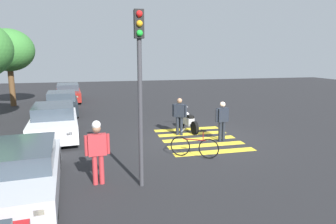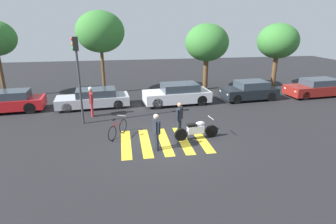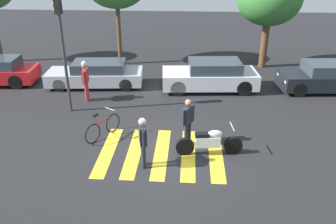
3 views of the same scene
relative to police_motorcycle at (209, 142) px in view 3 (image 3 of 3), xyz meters
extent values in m
plane|color=#232326|center=(-1.56, -0.03, -0.45)|extent=(60.00, 60.00, 0.00)
cylinder|color=black|center=(0.80, 0.09, -0.15)|extent=(0.62, 0.21, 0.61)
cylinder|color=black|center=(-0.78, -0.09, -0.15)|extent=(0.62, 0.21, 0.61)
cube|color=silver|center=(-0.04, 0.00, 0.03)|extent=(0.83, 0.37, 0.36)
ellipsoid|color=silver|center=(0.19, 0.02, 0.30)|extent=(0.50, 0.29, 0.24)
cube|color=black|center=(-0.24, -0.03, 0.27)|extent=(0.46, 0.29, 0.12)
cylinder|color=#A5A5AD|center=(0.72, 0.08, 0.55)|extent=(0.10, 0.62, 0.04)
torus|color=black|center=(-3.46, 1.36, -0.09)|extent=(0.40, 0.64, 0.72)
torus|color=black|center=(-3.98, 0.48, -0.09)|extent=(0.40, 0.64, 0.72)
cylinder|color=maroon|center=(-3.72, 0.92, 0.19)|extent=(0.44, 0.71, 0.04)
cylinder|color=maroon|center=(-3.87, 0.66, 0.36)|extent=(0.04, 0.04, 0.34)
cube|color=black|center=(-3.87, 0.66, 0.54)|extent=(0.19, 0.22, 0.06)
cylinder|color=#99999E|center=(-3.51, 1.27, 0.51)|extent=(0.41, 0.26, 0.03)
cylinder|color=#1E232D|center=(-2.06, -0.76, -0.04)|extent=(0.14, 0.14, 0.82)
cylinder|color=#1E232D|center=(-2.02, -0.94, -0.04)|extent=(0.14, 0.14, 0.82)
cube|color=#1E232D|center=(-2.04, -0.85, 0.66)|extent=(0.31, 0.51, 0.58)
sphere|color=beige|center=(-2.04, -0.85, 1.10)|extent=(0.22, 0.22, 0.22)
cylinder|color=#1E232D|center=(-2.11, -0.57, 0.66)|extent=(0.09, 0.09, 0.55)
cylinder|color=#1E232D|center=(-1.97, -1.13, 0.66)|extent=(0.09, 0.09, 0.55)
cylinder|color=#1E232D|center=(-0.66, 0.69, -0.04)|extent=(0.14, 0.14, 0.83)
cylinder|color=#1E232D|center=(-0.75, 0.54, -0.04)|extent=(0.14, 0.14, 0.83)
cube|color=#1E232D|center=(-0.71, 0.61, 0.67)|extent=(0.42, 0.52, 0.59)
sphere|color=#8C664C|center=(-0.71, 0.61, 1.11)|extent=(0.22, 0.22, 0.22)
cylinder|color=#1E232D|center=(-0.55, 0.86, 0.67)|extent=(0.09, 0.09, 0.56)
cylinder|color=#1E232D|center=(-0.86, 0.36, 0.67)|extent=(0.09, 0.09, 0.56)
cylinder|color=#B22D33|center=(-5.24, 4.32, -0.03)|extent=(0.14, 0.14, 0.84)
cylinder|color=#B22D33|center=(-5.23, 4.14, -0.03)|extent=(0.14, 0.14, 0.84)
cube|color=#B22D33|center=(-5.23, 4.23, 0.69)|extent=(0.24, 0.51, 0.60)
sphere|color=#8C664C|center=(-5.23, 4.23, 1.15)|extent=(0.23, 0.23, 0.23)
cylinder|color=#B22D33|center=(-5.26, 4.53, 0.69)|extent=(0.09, 0.09, 0.57)
cylinder|color=#B22D33|center=(-5.21, 3.94, 0.69)|extent=(0.09, 0.09, 0.57)
sphere|color=white|center=(-5.23, 4.23, 1.25)|extent=(0.24, 0.24, 0.24)
cube|color=yellow|center=(-3.36, -0.03, -0.45)|extent=(0.45, 3.19, 0.01)
cube|color=yellow|center=(-2.46, -0.03, -0.45)|extent=(0.45, 3.19, 0.01)
cube|color=yellow|center=(-1.56, -0.03, -0.45)|extent=(0.45, 3.19, 0.01)
cube|color=yellow|center=(-0.66, -0.03, -0.45)|extent=(0.45, 3.19, 0.01)
cube|color=yellow|center=(0.24, -0.03, -0.45)|extent=(0.45, 3.19, 0.01)
cylinder|color=black|center=(-9.06, 5.44, -0.10)|extent=(0.72, 0.28, 0.71)
cylinder|color=black|center=(-9.18, 6.90, -0.10)|extent=(0.72, 0.28, 0.71)
cylinder|color=black|center=(-6.85, 5.25, -0.14)|extent=(0.63, 0.27, 0.61)
cylinder|color=black|center=(-6.97, 6.73, -0.14)|extent=(0.63, 0.27, 0.61)
cylinder|color=black|center=(-3.72, 5.50, -0.14)|extent=(0.63, 0.27, 0.61)
cylinder|color=black|center=(-3.84, 6.98, -0.14)|extent=(0.63, 0.27, 0.61)
cube|color=#B7BAC1|center=(-5.35, 6.11, 0.02)|extent=(4.74, 2.07, 0.60)
cube|color=#333D47|center=(-5.12, 6.13, 0.55)|extent=(2.61, 1.69, 0.47)
cube|color=#F2EDCC|center=(-7.56, 5.39, 0.11)|extent=(0.10, 0.21, 0.12)
cube|color=#F2EDCC|center=(-7.65, 6.47, 0.11)|extent=(0.10, 0.21, 0.12)
cylinder|color=black|center=(-1.20, 5.06, -0.09)|extent=(0.73, 0.28, 0.71)
cylinder|color=black|center=(-1.33, 6.72, -0.09)|extent=(0.73, 0.28, 0.71)
cylinder|color=black|center=(1.83, 5.30, -0.09)|extent=(0.73, 0.28, 0.71)
cylinder|color=black|center=(1.70, 6.97, -0.09)|extent=(0.73, 0.28, 0.71)
cube|color=silver|center=(0.25, 6.01, 0.10)|extent=(4.61, 2.24, 0.71)
cube|color=#333D47|center=(0.47, 6.03, 0.70)|extent=(2.54, 1.85, 0.51)
cube|color=#F2EDCC|center=(-1.89, 5.24, 0.20)|extent=(0.10, 0.21, 0.12)
cube|color=#F2EDCC|center=(-1.99, 6.44, 0.20)|extent=(0.10, 0.21, 0.12)
cylinder|color=black|center=(4.34, 5.31, -0.13)|extent=(0.67, 0.27, 0.65)
cylinder|color=black|center=(4.22, 6.89, -0.13)|extent=(0.67, 0.27, 0.65)
cube|color=black|center=(5.61, 6.21, 0.07)|extent=(4.07, 2.11, 0.69)
cube|color=#333D47|center=(5.81, 6.23, 0.66)|extent=(2.25, 1.75, 0.49)
cube|color=#F2EDCC|center=(3.74, 5.48, 0.18)|extent=(0.10, 0.21, 0.12)
cube|color=#F2EDCC|center=(3.64, 6.63, 0.18)|extent=(0.10, 0.21, 0.12)
cylinder|color=#38383D|center=(-5.62, 3.09, 1.53)|extent=(0.12, 0.12, 3.97)
cube|color=black|center=(-5.62, 3.09, 3.87)|extent=(0.24, 0.24, 0.70)
sphere|color=orange|center=(-5.75, 3.09, 3.87)|extent=(0.16, 0.16, 0.16)
sphere|color=green|center=(-5.75, 3.09, 3.64)|extent=(0.16, 0.16, 0.16)
cylinder|color=brown|center=(-4.80, 9.85, 1.23)|extent=(0.24, 0.24, 3.36)
cylinder|color=brown|center=(3.46, 9.85, 0.81)|extent=(0.40, 0.40, 2.52)
camera|label=1|loc=(-13.41, 4.23, 3.11)|focal=32.33mm
camera|label=2|loc=(-3.37, -11.65, 4.90)|focal=29.03mm
camera|label=3|loc=(-0.68, -9.96, 5.66)|focal=37.35mm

